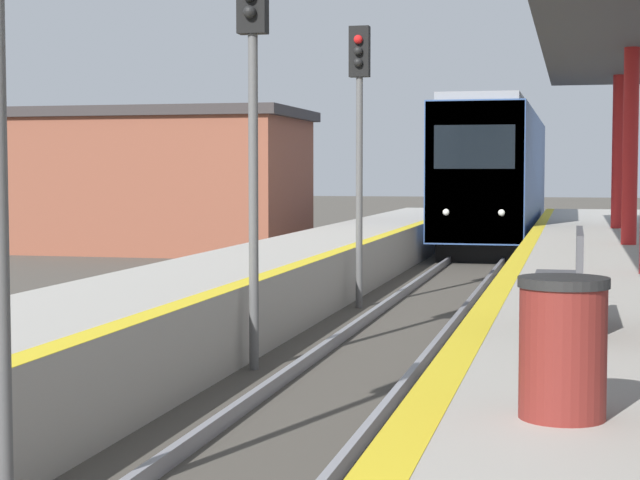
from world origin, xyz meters
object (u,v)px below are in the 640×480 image
signal_mid (253,88)px  signal_far (359,114)px  bench (565,277)px  train (498,175)px  trash_bin (563,347)px

signal_mid → signal_far: (0.09, 6.23, 0.00)m
signal_mid → bench: signal_mid is taller
train → signal_mid: (-1.32, -24.14, 1.18)m
signal_mid → bench: 5.05m
train → trash_bin: train is taller
train → bench: bearing=-84.7°
signal_mid → signal_far: bearing=89.2°
trash_bin → signal_far: bearing=106.6°
train → signal_mid: 24.20m
signal_far → bench: bearing=-67.4°
signal_mid → trash_bin: (3.81, -6.25, -2.06)m
signal_mid → trash_bin: size_ratio=6.02×
signal_far → bench: signal_far is taller
signal_far → trash_bin: signal_far is taller
train → signal_far: size_ratio=3.58×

